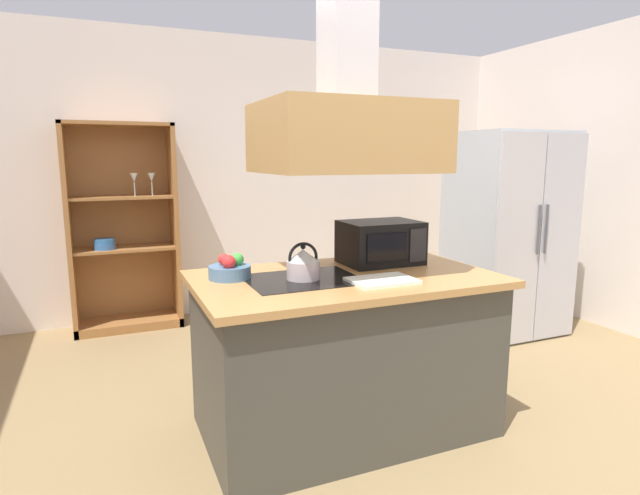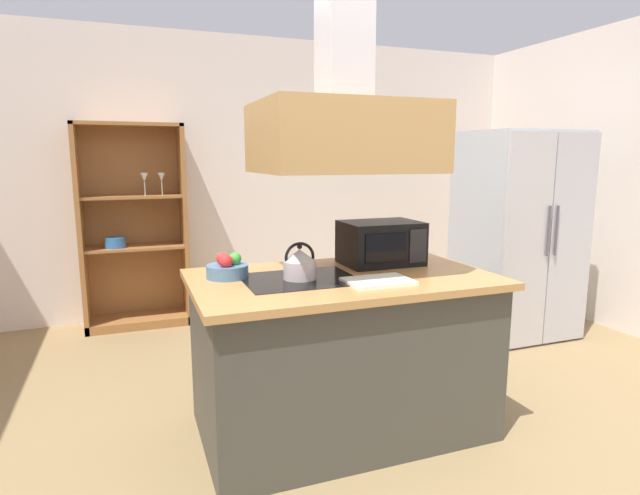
{
  "view_description": "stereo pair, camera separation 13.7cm",
  "coord_description": "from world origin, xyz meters",
  "views": [
    {
      "loc": [
        -1.27,
        -2.15,
        1.54
      ],
      "look_at": [
        -0.05,
        0.7,
        1.0
      ],
      "focal_mm": 29.05,
      "sensor_mm": 36.0,
      "label": 1
    },
    {
      "loc": [
        -1.14,
        -2.2,
        1.54
      ],
      "look_at": [
        -0.05,
        0.7,
        1.0
      ],
      "focal_mm": 29.05,
      "sensor_mm": 36.0,
      "label": 2
    }
  ],
  "objects": [
    {
      "name": "cutting_board",
      "position": [
        0.06,
        0.14,
        0.91
      ],
      "size": [
        0.34,
        0.24,
        0.02
      ],
      "primitive_type": "cube",
      "rotation": [
        0.0,
        0.0,
        0.01
      ],
      "color": "white",
      "rests_on": "kitchen_island"
    },
    {
      "name": "ground_plane",
      "position": [
        0.0,
        0.0,
        0.0
      ],
      "size": [
        7.8,
        7.8,
        0.0
      ],
      "primitive_type": "plane",
      "color": "olive"
    },
    {
      "name": "range_hood",
      "position": [
        -0.05,
        0.35,
        1.75
      ],
      "size": [
        0.9,
        0.7,
        1.24
      ],
      "color": "tan"
    },
    {
      "name": "kitchen_island",
      "position": [
        -0.05,
        0.35,
        0.45
      ],
      "size": [
        1.64,
        0.98,
        0.9
      ],
      "color": "#424037",
      "rests_on": "ground"
    },
    {
      "name": "microwave",
      "position": [
        0.29,
        0.57,
        1.03
      ],
      "size": [
        0.46,
        0.35,
        0.26
      ],
      "color": "black",
      "rests_on": "kitchen_island"
    },
    {
      "name": "dish_cabinet",
      "position": [
        -1.09,
        2.78,
        0.82
      ],
      "size": [
        0.92,
        0.4,
        1.84
      ],
      "color": "#9D6634",
      "rests_on": "ground"
    },
    {
      "name": "fruit_bowl",
      "position": [
        -0.65,
        0.53,
        0.95
      ],
      "size": [
        0.23,
        0.23,
        0.14
      ],
      "color": "#4C7299",
      "rests_on": "kitchen_island"
    },
    {
      "name": "refrigerator",
      "position": [
        2.01,
        1.34,
        0.88
      ],
      "size": [
        0.9,
        0.77,
        1.76
      ],
      "color": "#ADB6BE",
      "rests_on": "ground"
    },
    {
      "name": "kettle",
      "position": [
        -0.3,
        0.35,
        0.98
      ],
      "size": [
        0.18,
        0.18,
        0.2
      ],
      "color": "#C0B2B6",
      "rests_on": "kitchen_island"
    },
    {
      "name": "wall_back",
      "position": [
        0.0,
        3.0,
        1.35
      ],
      "size": [
        6.0,
        0.12,
        2.7
      ],
      "primitive_type": "cube",
      "color": "silver",
      "rests_on": "ground"
    }
  ]
}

